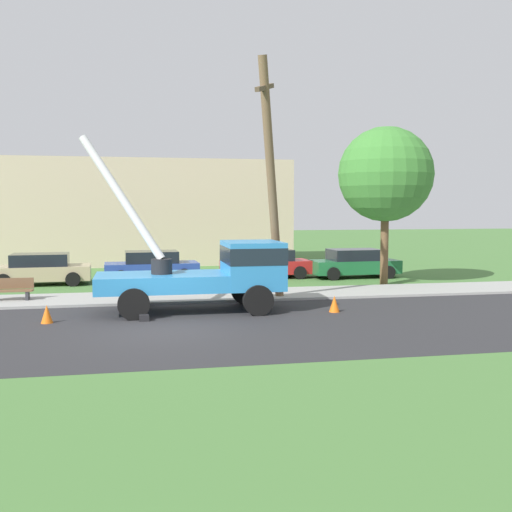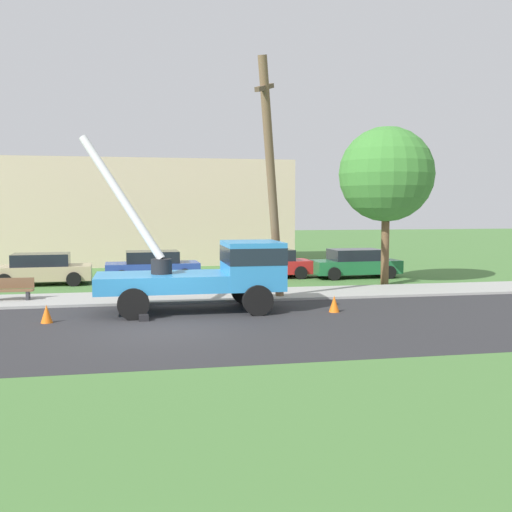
# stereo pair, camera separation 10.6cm
# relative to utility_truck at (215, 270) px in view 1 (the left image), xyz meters

# --- Properties ---
(ground_plane) EXTENTS (120.00, 120.00, 0.00)m
(ground_plane) POSITION_rel_utility_truck_xyz_m (-1.82, 9.14, -1.41)
(ground_plane) COLOR #477538
(road_asphalt) EXTENTS (80.00, 8.89, 0.01)m
(road_asphalt) POSITION_rel_utility_truck_xyz_m (-1.82, -2.86, -1.40)
(road_asphalt) COLOR #2B2B2D
(road_asphalt) RESTS_ON ground
(sidewalk_strip) EXTENTS (80.00, 3.09, 0.10)m
(sidewalk_strip) POSITION_rel_utility_truck_xyz_m (-1.82, 3.13, -1.36)
(sidewalk_strip) COLOR #9E9E99
(sidewalk_strip) RESTS_ON ground
(utility_truck) EXTENTS (6.76, 3.20, 5.98)m
(utility_truck) POSITION_rel_utility_truck_xyz_m (0.00, 0.00, 0.00)
(utility_truck) COLOR #2D84C6
(utility_truck) RESTS_ON ground
(leaning_utility_pole) EXTENTS (1.71, 2.78, 8.79)m
(leaning_utility_pole) POSITION_rel_utility_truck_xyz_m (2.26, 1.31, 3.10)
(leaning_utility_pole) COLOR brown
(leaning_utility_pole) RESTS_ON ground
(traffic_cone_ahead) EXTENTS (0.36, 0.36, 0.56)m
(traffic_cone_ahead) POSITION_rel_utility_truck_xyz_m (3.89, -1.10, -1.13)
(traffic_cone_ahead) COLOR orange
(traffic_cone_ahead) RESTS_ON ground
(traffic_cone_behind) EXTENTS (0.36, 0.36, 0.56)m
(traffic_cone_behind) POSITION_rel_utility_truck_xyz_m (-5.31, -1.22, -1.13)
(traffic_cone_behind) COLOR orange
(traffic_cone_behind) RESTS_ON ground
(parked_sedan_tan) EXTENTS (4.47, 2.14, 1.42)m
(parked_sedan_tan) POSITION_rel_utility_truck_xyz_m (-6.85, 8.37, -0.70)
(parked_sedan_tan) COLOR tan
(parked_sedan_tan) RESTS_ON ground
(parked_sedan_blue) EXTENTS (4.46, 2.12, 1.42)m
(parked_sedan_blue) POSITION_rel_utility_truck_xyz_m (-1.86, 8.94, -0.70)
(parked_sedan_blue) COLOR #263F99
(parked_sedan_blue) RESTS_ON ground
(parked_sedan_red) EXTENTS (4.50, 2.20, 1.42)m
(parked_sedan_red) POSITION_rel_utility_truck_xyz_m (3.77, 8.97, -0.70)
(parked_sedan_red) COLOR #B21E1E
(parked_sedan_red) RESTS_ON ground
(parked_sedan_green) EXTENTS (4.47, 2.14, 1.42)m
(parked_sedan_green) POSITION_rel_utility_truck_xyz_m (8.13, 8.30, -0.70)
(parked_sedan_green) COLOR #1E6638
(parked_sedan_green) RESTS_ON ground
(park_bench) EXTENTS (1.60, 0.45, 0.90)m
(park_bench) POSITION_rel_utility_truck_xyz_m (-7.17, 3.20, -0.95)
(park_bench) COLOR brown
(park_bench) RESTS_ON ground
(roadside_tree_near) EXTENTS (4.26, 4.26, 7.13)m
(roadside_tree_near) POSITION_rel_utility_truck_xyz_m (8.48, 5.42, 3.57)
(roadside_tree_near) COLOR brown
(roadside_tree_near) RESTS_ON ground
(lowrise_building_backdrop) EXTENTS (18.00, 6.00, 6.40)m
(lowrise_building_backdrop) POSITION_rel_utility_truck_xyz_m (-2.04, 18.62, 1.79)
(lowrise_building_backdrop) COLOR #C6B293
(lowrise_building_backdrop) RESTS_ON ground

